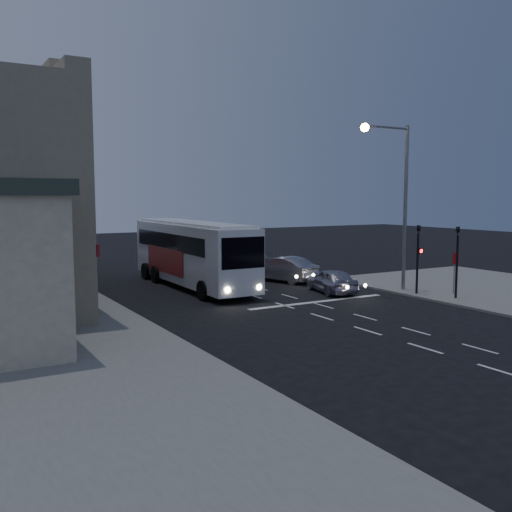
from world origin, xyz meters
TOP-DOWN VIEW (x-y plane):
  - ground at (0.00, 0.00)m, footprint 120.00×120.00m
  - road_markings at (1.29, 3.31)m, footprint 8.00×30.55m
  - tour_bus at (-1.53, 9.57)m, footprint 2.96×12.46m
  - car_suv at (4.24, 3.80)m, footprint 2.40×4.22m
  - car_sedan_a at (4.16, 8.74)m, footprint 3.00×4.98m
  - car_sedan_b at (4.46, 13.60)m, footprint 3.50×5.98m
  - traffic_signal_main at (7.60, 0.78)m, footprint 0.25×0.35m
  - traffic_signal_side at (8.30, -1.20)m, footprint 0.18×0.15m
  - regulatory_sign at (9.30, -0.24)m, footprint 0.45×0.12m
  - streetlight at (7.34, 2.20)m, footprint 3.32×0.44m
  - street_tree at (-8.21, 15.02)m, footprint 4.00×4.00m

SIDE VIEW (x-z plane):
  - ground at x=0.00m, z-range 0.00..0.00m
  - road_markings at x=1.29m, z-range 0.00..0.01m
  - car_suv at x=4.24m, z-range 0.00..1.35m
  - car_sedan_a at x=4.16m, z-range 0.00..1.55m
  - car_sedan_b at x=4.46m, z-range 0.00..1.63m
  - regulatory_sign at x=9.30m, z-range 0.50..2.70m
  - tour_bus at x=-1.53m, z-range 0.15..3.97m
  - traffic_signal_main at x=7.60m, z-range 0.37..4.47m
  - traffic_signal_side at x=8.30m, z-range 0.37..4.47m
  - street_tree at x=-8.21m, z-range 1.40..7.60m
  - streetlight at x=7.34m, z-range 1.23..10.23m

